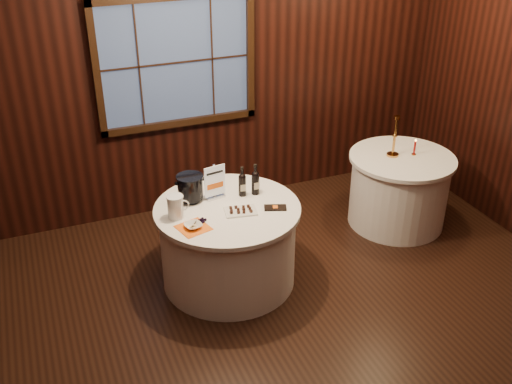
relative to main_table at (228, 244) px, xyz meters
name	(u,v)px	position (x,y,z in m)	size (l,w,h in m)	color
ground	(272,350)	(0.00, -1.00, -0.39)	(6.00, 6.00, 0.00)	black
back_wall	(176,72)	(0.00, 1.48, 1.16)	(6.00, 0.10, 3.00)	black
main_table	(228,244)	(0.00, 0.00, 0.00)	(1.28, 1.28, 0.77)	white
side_table	(399,190)	(2.00, 0.30, 0.00)	(1.08, 1.08, 0.77)	white
sign_stand	(215,187)	(-0.04, 0.20, 0.49)	(0.20, 0.12, 0.33)	silver
port_bottle_left	(242,183)	(0.20, 0.15, 0.50)	(0.07, 0.07, 0.28)	black
port_bottle_right	(255,181)	(0.32, 0.13, 0.51)	(0.07, 0.07, 0.29)	black
ice_bucket	(190,188)	(-0.26, 0.23, 0.51)	(0.24, 0.24, 0.24)	black
chocolate_plate	(241,211)	(0.08, -0.12, 0.40)	(0.30, 0.23, 0.04)	white
chocolate_box	(275,208)	(0.38, -0.18, 0.39)	(0.19, 0.10, 0.02)	black
grape_bunch	(202,222)	(-0.28, -0.18, 0.40)	(0.16, 0.09, 0.04)	black
glass_pitcher	(176,207)	(-0.45, 0.00, 0.49)	(0.19, 0.14, 0.20)	white
orange_napkin	(193,228)	(-0.37, -0.22, 0.38)	(0.24, 0.24, 0.00)	orange
cracker_bowl	(193,226)	(-0.37, -0.22, 0.40)	(0.14, 0.14, 0.03)	white
brass_candlestick	(394,142)	(1.92, 0.36, 0.54)	(0.12, 0.12, 0.43)	#B87E39
red_candle	(415,149)	(2.13, 0.29, 0.45)	(0.05, 0.05, 0.17)	#B87E39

